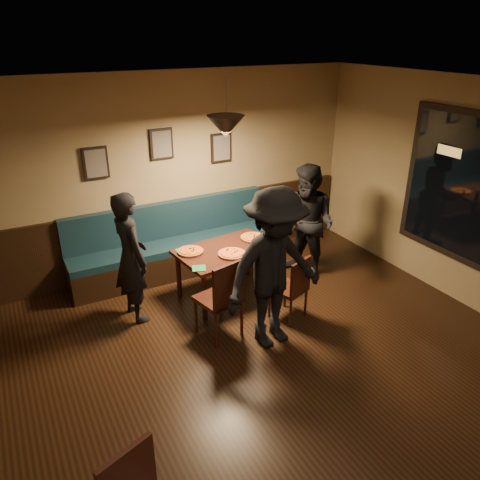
# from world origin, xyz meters

# --- Properties ---
(floor) EXTENTS (7.00, 7.00, 0.00)m
(floor) POSITION_xyz_m (0.00, 0.00, 0.00)
(floor) COLOR black
(floor) RESTS_ON ground
(ceiling) EXTENTS (7.00, 7.00, 0.00)m
(ceiling) POSITION_xyz_m (0.00, 0.00, 2.80)
(ceiling) COLOR silver
(ceiling) RESTS_ON ground
(wall_back) EXTENTS (6.00, 0.00, 6.00)m
(wall_back) POSITION_xyz_m (0.00, 3.50, 1.40)
(wall_back) COLOR #8C704F
(wall_back) RESTS_ON ground
(wainscot) EXTENTS (5.88, 0.06, 1.00)m
(wainscot) POSITION_xyz_m (0.00, 3.47, 0.50)
(wainscot) COLOR black
(wainscot) RESTS_ON ground
(booth_bench) EXTENTS (3.00, 0.60, 1.00)m
(booth_bench) POSITION_xyz_m (0.00, 3.20, 0.50)
(booth_bench) COLOR #0F232D
(booth_bench) RESTS_ON ground
(picture_left) EXTENTS (0.32, 0.04, 0.42)m
(picture_left) POSITION_xyz_m (-0.90, 3.47, 1.70)
(picture_left) COLOR black
(picture_left) RESTS_ON wall_back
(picture_center) EXTENTS (0.32, 0.04, 0.42)m
(picture_center) POSITION_xyz_m (0.00, 3.47, 1.85)
(picture_center) COLOR black
(picture_center) RESTS_ON wall_back
(picture_right) EXTENTS (0.32, 0.04, 0.42)m
(picture_right) POSITION_xyz_m (0.90, 3.47, 1.70)
(picture_right) COLOR black
(picture_right) RESTS_ON wall_back
(pendant_lamp) EXTENTS (0.44, 0.44, 0.25)m
(pendant_lamp) POSITION_xyz_m (0.38, 2.28, 2.25)
(pendant_lamp) COLOR black
(pendant_lamp) RESTS_ON ceiling
(dining_table) EXTENTS (1.35, 0.96, 0.68)m
(dining_table) POSITION_xyz_m (0.38, 2.28, 0.34)
(dining_table) COLOR black
(dining_table) RESTS_ON floor
(chair_near_left) EXTENTS (0.53, 0.53, 1.00)m
(chair_near_left) POSITION_xyz_m (-0.10, 1.54, 0.50)
(chair_near_left) COLOR black
(chair_near_left) RESTS_ON floor
(chair_near_right) EXTENTS (0.47, 0.47, 0.84)m
(chair_near_right) POSITION_xyz_m (0.80, 1.46, 0.42)
(chair_near_right) COLOR black
(chair_near_right) RESTS_ON floor
(diner_left) EXTENTS (0.47, 0.64, 1.63)m
(diner_left) POSITION_xyz_m (-0.85, 2.37, 0.81)
(diner_left) COLOR black
(diner_left) RESTS_ON floor
(diner_right) EXTENTS (0.84, 0.95, 1.64)m
(diner_right) POSITION_xyz_m (1.62, 2.23, 0.82)
(diner_right) COLOR black
(diner_right) RESTS_ON floor
(diner_front) EXTENTS (1.25, 0.80, 1.84)m
(diner_front) POSITION_xyz_m (0.38, 1.14, 0.92)
(diner_front) COLOR black
(diner_front) RESTS_ON floor
(pizza_a) EXTENTS (0.35, 0.35, 0.04)m
(pizza_a) POSITION_xyz_m (-0.07, 2.42, 0.70)
(pizza_a) COLOR orange
(pizza_a) RESTS_ON dining_table
(pizza_b) EXTENTS (0.42, 0.42, 0.04)m
(pizza_b) POSITION_xyz_m (0.36, 2.10, 0.70)
(pizza_b) COLOR orange
(pizza_b) RESTS_ON dining_table
(pizza_c) EXTENTS (0.43, 0.43, 0.04)m
(pizza_c) POSITION_xyz_m (0.85, 2.41, 0.70)
(pizza_c) COLOR #BF8424
(pizza_c) RESTS_ON dining_table
(soda_glass) EXTENTS (0.08, 0.08, 0.15)m
(soda_glass) POSITION_xyz_m (0.95, 2.02, 0.75)
(soda_glass) COLOR black
(soda_glass) RESTS_ON dining_table
(tabasco_bottle) EXTENTS (0.03, 0.03, 0.13)m
(tabasco_bottle) POSITION_xyz_m (0.95, 2.27, 0.74)
(tabasco_bottle) COLOR #AA0506
(tabasco_bottle) RESTS_ON dining_table
(napkin_a) EXTENTS (0.18, 0.18, 0.01)m
(napkin_a) POSITION_xyz_m (-0.14, 2.50, 0.68)
(napkin_a) COLOR #1F7536
(napkin_a) RESTS_ON dining_table
(napkin_b) EXTENTS (0.21, 0.21, 0.01)m
(napkin_b) POSITION_xyz_m (-0.15, 1.97, 0.68)
(napkin_b) COLOR #20793D
(napkin_b) RESTS_ON dining_table
(cutlery_set) EXTENTS (0.18, 0.03, 0.00)m
(cutlery_set) POSITION_xyz_m (0.34, 1.89, 0.68)
(cutlery_set) COLOR silver
(cutlery_set) RESTS_ON dining_table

